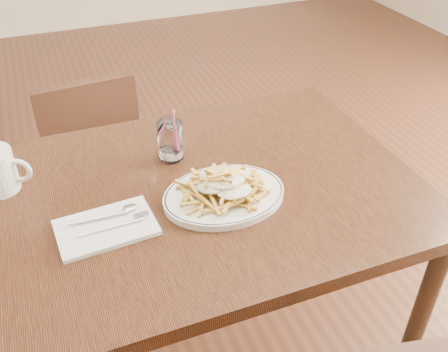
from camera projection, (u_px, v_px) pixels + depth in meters
name	position (u px, v px, depth m)	size (l,w,h in m)	color
table	(186.00, 213.00, 1.32)	(1.20, 0.80, 0.75)	black
chair_far	(92.00, 152.00, 1.98)	(0.39, 0.39, 0.78)	black
fries_plate	(224.00, 195.00, 1.24)	(0.38, 0.35, 0.02)	white
loaded_fries	(224.00, 182.00, 1.21)	(0.25, 0.22, 0.06)	gold
napkin	(106.00, 227.00, 1.15)	(0.22, 0.14, 0.01)	silver
cutlery	(105.00, 223.00, 1.15)	(0.19, 0.07, 0.01)	silver
water_glass	(171.00, 143.00, 1.36)	(0.07, 0.07, 0.15)	white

